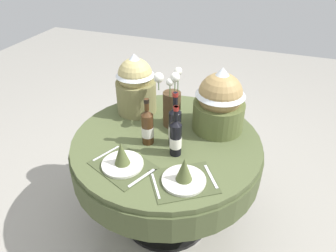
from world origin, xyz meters
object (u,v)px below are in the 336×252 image
at_px(dining_table, 166,156).
at_px(wine_bottle_left, 148,127).
at_px(gift_tub_back_left, 136,82).
at_px(flower_vase, 171,104).
at_px(place_setting_left, 122,159).
at_px(wine_bottle_centre, 175,126).
at_px(gift_tub_back_right, 220,98).
at_px(wine_bottle_right, 176,137).
at_px(place_setting_right, 184,175).

relative_size(dining_table, wine_bottle_left, 3.98).
bearing_deg(gift_tub_back_left, flower_vase, -17.99).
xyz_separation_m(place_setting_left, wine_bottle_centre, (0.21, 0.30, 0.09)).
height_order(dining_table, wine_bottle_centre, wine_bottle_centre).
distance_m(flower_vase, gift_tub_back_right, 0.32).
height_order(flower_vase, wine_bottle_right, flower_vase).
bearing_deg(gift_tub_back_right, wine_bottle_right, -115.86).
height_order(place_setting_left, place_setting_right, same).
relative_size(flower_vase, wine_bottle_right, 1.30).
relative_size(wine_bottle_centre, gift_tub_back_left, 0.82).
height_order(gift_tub_back_left, gift_tub_back_right, gift_tub_back_left).
bearing_deg(wine_bottle_right, gift_tub_back_left, 137.71).
distance_m(wine_bottle_left, gift_tub_back_right, 0.50).
bearing_deg(wine_bottle_left, flower_vase, 74.25).
bearing_deg(wine_bottle_right, gift_tub_back_right, 64.14).
bearing_deg(wine_bottle_right, place_setting_left, -140.27).
relative_size(gift_tub_back_left, gift_tub_back_right, 1.00).
bearing_deg(wine_bottle_centre, wine_bottle_right, -68.76).
distance_m(dining_table, wine_bottle_right, 0.31).
bearing_deg(wine_bottle_centre, gift_tub_back_right, 51.63).
relative_size(place_setting_left, gift_tub_back_left, 0.95).
xyz_separation_m(wine_bottle_left, wine_bottle_right, (0.20, -0.05, 0.00)).
xyz_separation_m(flower_vase, wine_bottle_left, (-0.07, -0.24, -0.05)).
bearing_deg(flower_vase, gift_tub_back_right, 12.58).
bearing_deg(place_setting_left, wine_bottle_left, 78.98).
bearing_deg(gift_tub_back_right, flower_vase, -167.42).
bearing_deg(wine_bottle_centre, gift_tub_back_left, 142.95).
bearing_deg(gift_tub_back_right, gift_tub_back_left, 177.27).
distance_m(wine_bottle_centre, gift_tub_back_left, 0.50).
relative_size(wine_bottle_left, gift_tub_back_right, 0.71).
height_order(dining_table, flower_vase, flower_vase).
bearing_deg(wine_bottle_left, gift_tub_back_right, 39.76).
relative_size(place_setting_right, wine_bottle_centre, 1.18).
distance_m(gift_tub_back_left, gift_tub_back_right, 0.61).
distance_m(place_setting_left, wine_bottle_right, 0.33).
bearing_deg(flower_vase, place_setting_left, -103.34).
distance_m(wine_bottle_right, gift_tub_back_right, 0.42).
xyz_separation_m(wine_bottle_left, wine_bottle_centre, (0.16, 0.04, 0.02)).
xyz_separation_m(place_setting_right, wine_bottle_left, (-0.32, 0.27, 0.07)).
bearing_deg(wine_bottle_right, flower_vase, 113.97).
bearing_deg(wine_bottle_left, wine_bottle_centre, 15.14).
xyz_separation_m(flower_vase, gift_tub_back_right, (0.31, 0.07, 0.06)).
bearing_deg(wine_bottle_left, gift_tub_back_left, 124.06).
xyz_separation_m(place_setting_right, wine_bottle_centre, (-0.16, 0.31, 0.09)).
bearing_deg(wine_bottle_centre, wine_bottle_left, -164.86).
bearing_deg(gift_tub_back_left, place_setting_left, -73.23).
bearing_deg(wine_bottle_centre, place_setting_left, -125.22).
xyz_separation_m(dining_table, place_setting_left, (-0.15, -0.33, 0.19)).
xyz_separation_m(dining_table, place_setting_right, (0.22, -0.34, 0.19)).
xyz_separation_m(dining_table, wine_bottle_centre, (0.07, -0.03, 0.27)).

